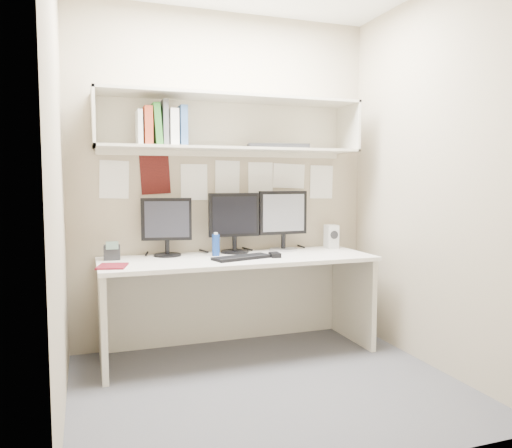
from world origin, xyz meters
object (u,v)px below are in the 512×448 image
object	(u,v)px
monitor_left	(167,224)
keyboard	(242,257)
speaker	(331,237)
desk_phone	(112,252)
desk	(238,305)
monitor_right	(283,218)
monitor_center	(234,220)
maroon_notebook	(112,266)

from	to	relation	value
monitor_left	keyboard	size ratio (longest dim) A/B	1.00
speaker	desk_phone	distance (m)	1.76
desk	keyboard	world-z (taller)	keyboard
desk	monitor_right	distance (m)	0.80
speaker	monitor_center	bearing A→B (deg)	179.20
speaker	keyboard	bearing A→B (deg)	-160.06
monitor_right	speaker	xyz separation A→B (m)	(0.43, -0.02, -0.16)
monitor_center	maroon_notebook	world-z (taller)	monitor_center
monitor_center	desk_phone	xyz separation A→B (m)	(-0.93, -0.05, -0.20)
keyboard	desk_phone	size ratio (longest dim) A/B	3.16
keyboard	desk_phone	xyz separation A→B (m)	(-0.89, 0.27, 0.04)
speaker	desk	bearing A→B (deg)	-166.57
speaker	maroon_notebook	size ratio (longest dim) A/B	0.89
keyboard	maroon_notebook	world-z (taller)	keyboard
monitor_right	monitor_center	bearing A→B (deg)	177.51
speaker	monitor_right	bearing A→B (deg)	177.71
desk	desk_phone	bearing A→B (deg)	169.48
desk	maroon_notebook	xyz separation A→B (m)	(-0.90, -0.15, 0.37)
keyboard	speaker	distance (m)	0.93
monitor_left	speaker	bearing A→B (deg)	10.51
desk	monitor_left	size ratio (longest dim) A/B	4.61
keyboard	desk_phone	distance (m)	0.93
keyboard	monitor_right	bearing A→B (deg)	19.89
monitor_right	keyboard	bearing A→B (deg)	-146.46
desk	monitor_center	world-z (taller)	monitor_center
maroon_notebook	desk_phone	size ratio (longest dim) A/B	1.59
desk	monitor_right	size ratio (longest dim) A/B	4.18
desk	monitor_left	distance (m)	0.81
monitor_left	monitor_center	size ratio (longest dim) A/B	0.93
desk	maroon_notebook	world-z (taller)	maroon_notebook
monitor_left	desk	bearing A→B (deg)	-12.75
monitor_left	speaker	distance (m)	1.37
monitor_left	maroon_notebook	world-z (taller)	monitor_left
keyboard	speaker	bearing A→B (deg)	3.07
desk	monitor_left	world-z (taller)	monitor_left
monitor_left	keyboard	world-z (taller)	monitor_left
monitor_left	speaker	world-z (taller)	monitor_left
keyboard	desk_phone	bearing A→B (deg)	146.73
speaker	desk_phone	world-z (taller)	speaker
monitor_left	monitor_right	distance (m)	0.94
monitor_center	desk_phone	bearing A→B (deg)	-173.77
monitor_right	maroon_notebook	distance (m)	1.43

